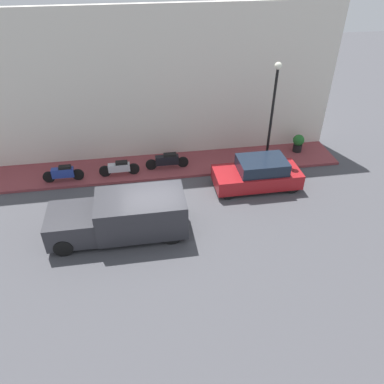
# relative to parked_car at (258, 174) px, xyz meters

# --- Properties ---
(ground_plane) EXTENTS (60.00, 60.00, 0.00)m
(ground_plane) POSITION_rel_parked_car_xyz_m (-1.91, 4.77, -0.67)
(ground_plane) COLOR #47474C
(sidewalk) EXTENTS (2.29, 18.82, 0.13)m
(sidewalk) POSITION_rel_parked_car_xyz_m (2.34, 4.77, -0.60)
(sidewalk) COLOR brown
(sidewalk) RESTS_ON ground_plane
(building_facade) EXTENTS (0.30, 18.82, 7.17)m
(building_facade) POSITION_rel_parked_car_xyz_m (3.64, 4.77, 2.92)
(building_facade) COLOR silver
(building_facade) RESTS_ON ground_plane
(parked_car) EXTENTS (1.69, 3.85, 1.40)m
(parked_car) POSITION_rel_parked_car_xyz_m (0.00, 0.00, 0.00)
(parked_car) COLOR maroon
(parked_car) RESTS_ON ground_plane
(delivery_van) EXTENTS (1.96, 5.12, 1.61)m
(delivery_van) POSITION_rel_parked_car_xyz_m (-2.27, 6.10, 0.17)
(delivery_van) COLOR #2D2D33
(delivery_van) RESTS_ON ground_plane
(motorcycle_blue) EXTENTS (0.30, 1.84, 0.78)m
(motorcycle_blue) POSITION_rel_parked_car_xyz_m (1.67, 8.69, -0.12)
(motorcycle_blue) COLOR navy
(motorcycle_blue) RESTS_ON sidewalk
(scooter_silver) EXTENTS (0.30, 1.88, 0.72)m
(scooter_silver) POSITION_rel_parked_car_xyz_m (1.76, 6.15, -0.14)
(scooter_silver) COLOR #B7B7BF
(scooter_silver) RESTS_ON sidewalk
(motorcycle_black) EXTENTS (0.30, 2.07, 0.79)m
(motorcycle_black) POSITION_rel_parked_car_xyz_m (2.03, 3.87, -0.11)
(motorcycle_black) COLOR black
(motorcycle_black) RESTS_ON sidewalk
(streetlamp) EXTENTS (0.32, 0.32, 5.00)m
(streetlamp) POSITION_rel_parked_car_xyz_m (1.55, -0.91, 2.63)
(streetlamp) COLOR black
(streetlamp) RESTS_ON sidewalk
(potted_plant) EXTENTS (0.57, 0.57, 0.93)m
(potted_plant) POSITION_rel_parked_car_xyz_m (2.63, -2.99, -0.03)
(potted_plant) COLOR black
(potted_plant) RESTS_ON sidewalk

